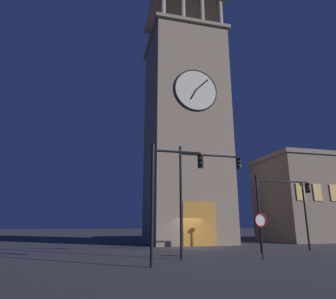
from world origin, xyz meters
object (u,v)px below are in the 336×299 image
object	(u,v)px
adjacent_wing_building	(323,198)
traffic_signal_far	(200,183)
traffic_signal_mid	(276,199)
street_lamp	(304,201)
clocktower	(185,130)
no_horn_sign	(261,223)
traffic_signal_near	(168,184)

from	to	relation	value
adjacent_wing_building	traffic_signal_far	world-z (taller)	adjacent_wing_building
traffic_signal_mid	street_lamp	size ratio (longest dim) A/B	1.01
adjacent_wing_building	traffic_signal_mid	xyz separation A→B (m)	(14.48, 11.64, -1.33)
street_lamp	adjacent_wing_building	bearing A→B (deg)	-136.98
clocktower	adjacent_wing_building	xyz separation A→B (m)	(-17.87, -0.14, -7.52)
street_lamp	no_horn_sign	xyz separation A→B (m)	(6.73, 4.47, -1.71)
traffic_signal_far	street_lamp	distance (m)	10.37
clocktower	adjacent_wing_building	bearing A→B (deg)	-179.55
traffic_signal_near	street_lamp	distance (m)	13.86
traffic_signal_far	clocktower	bearing A→B (deg)	-103.39
clocktower	traffic_signal_mid	world-z (taller)	clocktower
adjacent_wing_building	traffic_signal_far	bearing A→B (deg)	32.55
adjacent_wing_building	traffic_signal_near	size ratio (longest dim) A/B	2.54
traffic_signal_mid	no_horn_sign	world-z (taller)	traffic_signal_mid
traffic_signal_mid	traffic_signal_far	world-z (taller)	traffic_signal_far
clocktower	traffic_signal_mid	size ratio (longest dim) A/B	5.88
clocktower	adjacent_wing_building	size ratio (longest dim) A/B	2.09
adjacent_wing_building	traffic_signal_far	size ratio (longest dim) A/B	2.26
traffic_signal_far	no_horn_sign	bearing A→B (deg)	155.47
adjacent_wing_building	street_lamp	xyz separation A→B (m)	(11.14, 10.40, -1.33)
traffic_signal_near	no_horn_sign	bearing A→B (deg)	-167.28
traffic_signal_far	adjacent_wing_building	bearing A→B (deg)	-147.45
traffic_signal_near	traffic_signal_mid	size ratio (longest dim) A/B	1.11
traffic_signal_near	adjacent_wing_building	bearing A→B (deg)	-145.70
traffic_signal_near	no_horn_sign	world-z (taller)	traffic_signal_near
traffic_signal_near	street_lamp	bearing A→B (deg)	-155.30
no_horn_sign	traffic_signal_near	bearing A→B (deg)	12.72
traffic_signal_near	street_lamp	xyz separation A→B (m)	(-12.59, -5.79, -0.23)
adjacent_wing_building	no_horn_sign	bearing A→B (deg)	39.74
adjacent_wing_building	traffic_signal_mid	world-z (taller)	adjacent_wing_building
street_lamp	no_horn_sign	distance (m)	8.26
traffic_signal_far	no_horn_sign	distance (m)	4.26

